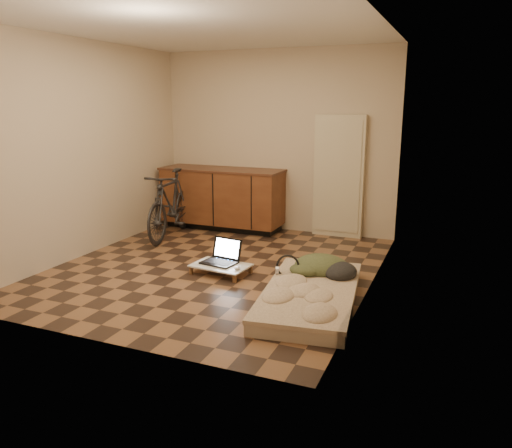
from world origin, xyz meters
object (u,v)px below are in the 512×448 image
at_px(bicycle, 171,201).
at_px(laptop, 222,258).
at_px(futon, 310,295).
at_px(lap_desk, 221,266).

distance_m(bicycle, laptop, 1.73).
distance_m(futon, lap_desk, 1.23).
bearing_deg(laptop, lap_desk, -62.14).
height_order(bicycle, futon, bicycle).
bearing_deg(futon, laptop, 149.57).
bearing_deg(laptop, futon, -14.36).
distance_m(lap_desk, laptop, 0.11).
distance_m(bicycle, lap_desk, 1.82).
height_order(futon, laptop, laptop).
height_order(futon, lap_desk, futon).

